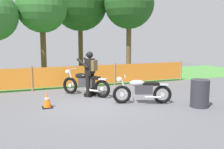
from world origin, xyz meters
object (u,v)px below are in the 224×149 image
object	(u,v)px
rider_trailing	(90,71)
traffic_cone	(47,100)
motorcycle_trailing	(85,83)
spare_drum	(200,93)
motorcycle_lead	(142,90)

from	to	relation	value
rider_trailing	traffic_cone	bearing A→B (deg)	79.67
motorcycle_trailing	spare_drum	distance (m)	4.13
rider_trailing	spare_drum	size ratio (longest dim) A/B	1.92
traffic_cone	spare_drum	distance (m)	4.84
motorcycle_trailing	traffic_cone	bearing A→B (deg)	86.21
traffic_cone	spare_drum	size ratio (longest dim) A/B	0.60
rider_trailing	traffic_cone	distance (m)	2.12
motorcycle_trailing	rider_trailing	size ratio (longest dim) A/B	0.97
motorcycle_lead	rider_trailing	distance (m)	2.17
motorcycle_trailing	traffic_cone	world-z (taller)	motorcycle_trailing
motorcycle_lead	motorcycle_trailing	xyz separation A→B (m)	(-1.47, 1.82, 0.03)
rider_trailing	spare_drum	world-z (taller)	rider_trailing
rider_trailing	motorcycle_trailing	bearing A→B (deg)	0.51
traffic_cone	rider_trailing	bearing A→B (deg)	31.52
motorcycle_lead	spare_drum	size ratio (longest dim) A/B	2.13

